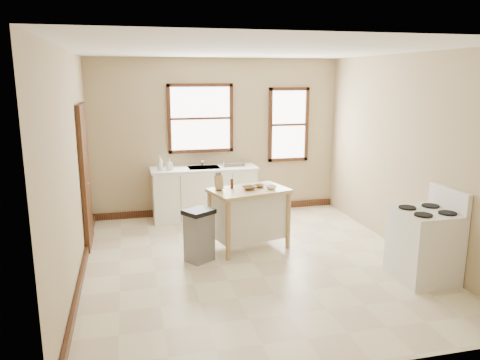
% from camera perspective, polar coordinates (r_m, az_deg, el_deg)
% --- Properties ---
extents(floor, '(5.00, 5.00, 0.00)m').
position_cam_1_polar(floor, '(6.48, 1.58, -10.00)').
color(floor, beige).
rests_on(floor, ground).
extents(ceiling, '(5.00, 5.00, 0.00)m').
position_cam_1_polar(ceiling, '(5.99, 1.74, 15.58)').
color(ceiling, white).
rests_on(ceiling, ground).
extents(wall_back, '(4.50, 0.04, 2.80)m').
position_cam_1_polar(wall_back, '(8.49, -2.80, 5.20)').
color(wall_back, tan).
rests_on(wall_back, ground).
extents(wall_left, '(0.04, 5.00, 2.80)m').
position_cam_1_polar(wall_left, '(5.91, -19.90, 1.23)').
color(wall_left, tan).
rests_on(wall_left, ground).
extents(wall_right, '(0.04, 5.00, 2.80)m').
position_cam_1_polar(wall_right, '(7.01, 19.72, 2.92)').
color(wall_right, tan).
rests_on(wall_right, ground).
extents(window_main, '(1.17, 0.06, 1.22)m').
position_cam_1_polar(window_main, '(8.38, -4.83, 7.49)').
color(window_main, black).
rests_on(window_main, wall_back).
extents(window_side, '(0.77, 0.06, 1.37)m').
position_cam_1_polar(window_side, '(8.80, 5.94, 6.72)').
color(window_side, black).
rests_on(window_side, wall_back).
extents(door_left, '(0.06, 0.90, 2.10)m').
position_cam_1_polar(door_left, '(7.24, -18.34, 0.49)').
color(door_left, black).
rests_on(door_left, ground).
extents(baseboard_back, '(4.50, 0.04, 0.12)m').
position_cam_1_polar(baseboard_back, '(8.73, -2.67, -3.57)').
color(baseboard_back, black).
rests_on(baseboard_back, ground).
extents(baseboard_left, '(0.04, 5.00, 0.12)m').
position_cam_1_polar(baseboard_left, '(6.29, -18.71, -10.81)').
color(baseboard_left, black).
rests_on(baseboard_left, ground).
extents(sink_counter, '(1.86, 0.62, 0.92)m').
position_cam_1_polar(sink_counter, '(8.32, -4.37, -1.56)').
color(sink_counter, white).
rests_on(sink_counter, ground).
extents(faucet, '(0.03, 0.03, 0.22)m').
position_cam_1_polar(faucet, '(8.38, -4.63, 2.52)').
color(faucet, silver).
rests_on(faucet, sink_counter).
extents(soap_bottle_a, '(0.11, 0.11, 0.25)m').
position_cam_1_polar(soap_bottle_a, '(8.03, -9.71, 2.05)').
color(soap_bottle_a, '#B2B2B2').
rests_on(soap_bottle_a, sink_counter).
extents(soap_bottle_b, '(0.10, 0.10, 0.19)m').
position_cam_1_polar(soap_bottle_b, '(8.04, -8.58, 1.88)').
color(soap_bottle_b, '#B2B2B2').
rests_on(soap_bottle_b, sink_counter).
extents(dish_rack, '(0.48, 0.41, 0.10)m').
position_cam_1_polar(dish_rack, '(8.29, -0.90, 2.03)').
color(dish_rack, silver).
rests_on(dish_rack, sink_counter).
extents(kitchen_island, '(1.22, 0.94, 0.89)m').
position_cam_1_polar(kitchen_island, '(6.87, 1.10, -4.71)').
color(kitchen_island, tan).
rests_on(kitchen_island, ground).
extents(knife_block, '(0.11, 0.11, 0.20)m').
position_cam_1_polar(knife_block, '(6.68, -2.59, -0.40)').
color(knife_block, '#D6B570').
rests_on(knife_block, kitchen_island).
extents(pepper_grinder, '(0.05, 0.05, 0.15)m').
position_cam_1_polar(pepper_grinder, '(6.77, -0.99, -0.43)').
color(pepper_grinder, '#452012').
rests_on(pepper_grinder, kitchen_island).
extents(bowl_a, '(0.26, 0.26, 0.05)m').
position_cam_1_polar(bowl_a, '(6.72, 1.14, -0.97)').
color(bowl_a, brown).
rests_on(bowl_a, kitchen_island).
extents(bowl_b, '(0.20, 0.20, 0.04)m').
position_cam_1_polar(bowl_b, '(6.86, 2.37, -0.74)').
color(bowl_b, brown).
rests_on(bowl_b, kitchen_island).
extents(bowl_c, '(0.22, 0.22, 0.05)m').
position_cam_1_polar(bowl_c, '(6.77, 3.83, -0.90)').
color(bowl_c, white).
rests_on(bowl_c, kitchen_island).
extents(trash_bin, '(0.49, 0.47, 0.73)m').
position_cam_1_polar(trash_bin, '(6.43, -5.00, -6.73)').
color(trash_bin, slate).
rests_on(trash_bin, ground).
extents(gas_stove, '(0.71, 0.72, 1.15)m').
position_cam_1_polar(gas_stove, '(6.21, 21.60, -6.25)').
color(gas_stove, white).
rests_on(gas_stove, ground).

